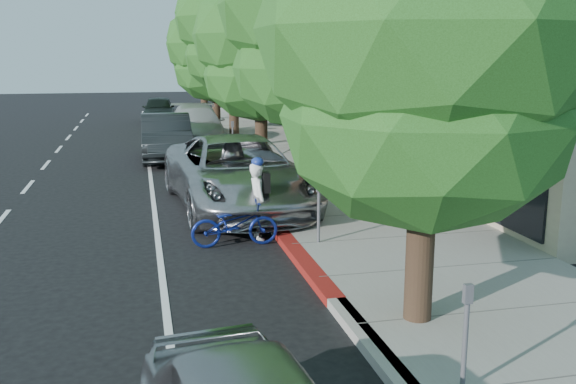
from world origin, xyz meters
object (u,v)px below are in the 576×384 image
object	(u,v)px
white_pickup	(196,126)
dark_suv_far	(159,109)
street_tree_5	(203,40)
bicycle	(235,224)
cyclist	(258,201)
dark_sedan	(166,137)
street_tree_3	(232,21)
street_tree_4	(215,46)
street_tree_0	(430,36)
street_tree_2	(260,38)
silver_suv	(238,173)
pedestrian	(372,154)
street_tree_1	(311,10)

from	to	relation	value
white_pickup	dark_suv_far	size ratio (longest dim) A/B	1.32
street_tree_5	bicycle	distance (m)	25.83
cyclist	dark_sedan	distance (m)	11.39
white_pickup	bicycle	bearing A→B (deg)	-90.18
street_tree_3	street_tree_5	distance (m)	12.01
cyclist	dark_sedan	world-z (taller)	dark_sedan
street_tree_3	street_tree_4	xyz separation A→B (m)	(0.00, 6.00, -0.86)
street_tree_0	bicycle	size ratio (longest dim) A/B	3.82
street_tree_2	dark_sedan	size ratio (longest dim) A/B	1.38
dark_sedan	dark_suv_far	size ratio (longest dim) A/B	1.15
silver_suv	pedestrian	world-z (taller)	pedestrian
street_tree_4	pedestrian	distance (m)	15.64
street_tree_3	dark_sedan	distance (m)	5.42
street_tree_0	bicycle	distance (m)	6.17
street_tree_2	street_tree_4	bearing A→B (deg)	90.00
dark_suv_far	street_tree_1	bearing A→B (deg)	-80.36
bicycle	pedestrian	size ratio (longest dim) A/B	0.93
street_tree_0	street_tree_1	distance (m)	6.04
bicycle	dark_sedan	size ratio (longest dim) A/B	0.35
street_tree_4	dark_suv_far	distance (m)	7.45
dark_sedan	street_tree_2	bearing A→B (deg)	-56.27
street_tree_0	dark_sedan	xyz separation A→B (m)	(-2.82, 16.30, -3.25)
cyclist	pedestrian	size ratio (longest dim) A/B	0.86
street_tree_2	pedestrian	bearing A→B (deg)	-50.06
street_tree_2	dark_sedan	bearing A→B (deg)	123.27
dark_sedan	pedestrian	distance (m)	9.17
white_pickup	cyclist	bearing A→B (deg)	-88.06
street_tree_1	cyclist	distance (m)	4.34
street_tree_5	white_pickup	size ratio (longest dim) A/B	1.28
street_tree_4	cyclist	xyz separation A→B (m)	(-1.40, -19.00, -3.46)
street_tree_0	street_tree_4	size ratio (longest dim) A/B	0.96
street_tree_1	street_tree_4	xyz separation A→B (m)	(0.00, 18.00, -0.51)
dark_sedan	white_pickup	xyz separation A→B (m)	(1.42, 3.49, 0.01)
street_tree_0	street_tree_2	bearing A→B (deg)	90.00
street_tree_2	pedestrian	size ratio (longest dim) A/B	3.68
street_tree_5	dark_suv_far	xyz separation A→B (m)	(-2.64, -0.00, -3.93)
street_tree_2	dark_suv_far	size ratio (longest dim) A/B	1.58
silver_suv	cyclist	bearing A→B (deg)	-94.19
bicycle	dark_sedan	world-z (taller)	dark_sedan
street_tree_4	dark_suv_far	world-z (taller)	street_tree_4
street_tree_3	street_tree_5	xyz separation A→B (m)	(-0.00, 12.00, -0.46)
street_tree_0	street_tree_2	xyz separation A→B (m)	(-0.00, 12.00, 0.26)
street_tree_5	bicycle	bearing A→B (deg)	-94.42
street_tree_1	dark_suv_far	distance (m)	24.48
street_tree_3	cyclist	distance (m)	13.77
street_tree_2	street_tree_4	distance (m)	12.00
bicycle	street_tree_0	bearing A→B (deg)	-157.16
street_tree_1	white_pickup	size ratio (longest dim) A/B	1.30
street_tree_2	street_tree_3	xyz separation A→B (m)	(0.00, 6.00, 0.80)
street_tree_1	bicycle	size ratio (longest dim) A/B	4.26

